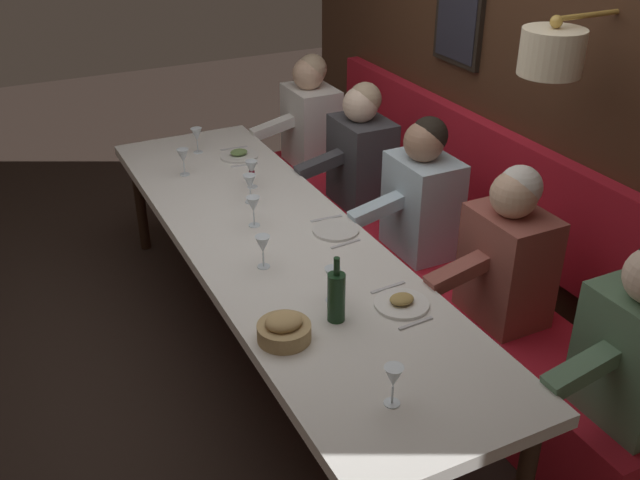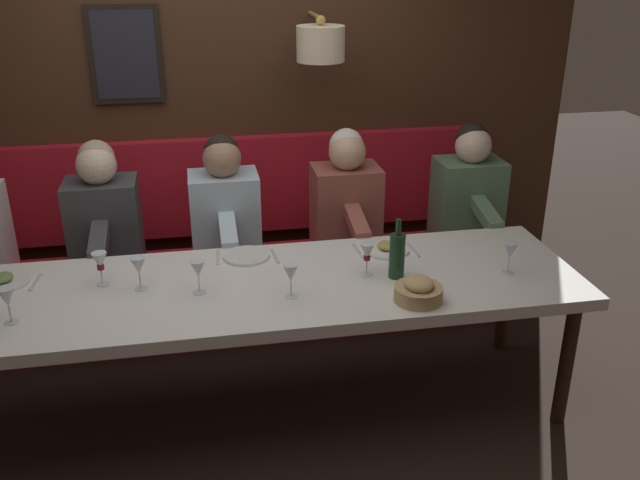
# 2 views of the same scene
# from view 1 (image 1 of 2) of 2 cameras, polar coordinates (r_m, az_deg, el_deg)

# --- Properties ---
(ground_plane) EXTENTS (12.00, 12.00, 0.00)m
(ground_plane) POSITION_cam_1_polar(r_m,az_deg,el_deg) (4.08, -3.13, -9.09)
(ground_plane) COLOR black
(dining_table) EXTENTS (0.90, 3.30, 0.74)m
(dining_table) POSITION_cam_1_polar(r_m,az_deg,el_deg) (3.70, -3.41, -0.72)
(dining_table) COLOR silver
(dining_table) RESTS_ON ground_plane
(banquette_bench) EXTENTS (0.52, 3.50, 0.45)m
(banquette_bench) POSITION_cam_1_polar(r_m,az_deg,el_deg) (4.31, 7.70, -3.42)
(banquette_bench) COLOR red
(banquette_bench) RESTS_ON ground_plane
(back_wall_panel) EXTENTS (0.59, 4.70, 2.90)m
(back_wall_panel) POSITION_cam_1_polar(r_m,az_deg,el_deg) (4.18, 15.49, 11.86)
(back_wall_panel) COLOR #422819
(back_wall_panel) RESTS_ON ground_plane
(diner_nearest) EXTENTS (0.60, 0.40, 0.79)m
(diner_nearest) POSITION_cam_1_polar(r_m,az_deg,el_deg) (3.09, 23.72, -7.21)
(diner_nearest) COLOR #567A5B
(diner_nearest) RESTS_ON banquette_bench
(diner_near) EXTENTS (0.60, 0.40, 0.79)m
(diner_near) POSITION_cam_1_polar(r_m,az_deg,el_deg) (3.53, 14.52, -0.81)
(diner_near) COLOR #934C42
(diner_near) RESTS_ON banquette_bench
(diner_middle) EXTENTS (0.60, 0.40, 0.79)m
(diner_middle) POSITION_cam_1_polar(r_m,az_deg,el_deg) (4.04, 8.00, 3.78)
(diner_middle) COLOR silver
(diner_middle) RESTS_ON banquette_bench
(diner_far) EXTENTS (0.60, 0.40, 0.79)m
(diner_far) POSITION_cam_1_polar(r_m,az_deg,el_deg) (4.57, 3.23, 7.08)
(diner_far) COLOR #3D3D42
(diner_far) RESTS_ON banquette_bench
(diner_farthest) EXTENTS (0.60, 0.40, 0.79)m
(diner_farthest) POSITION_cam_1_polar(r_m,az_deg,el_deg) (5.18, -0.78, 9.78)
(diner_farthest) COLOR white
(diner_farthest) RESTS_ON banquette_bench
(place_setting_0) EXTENTS (0.24, 0.32, 0.01)m
(place_setting_0) POSITION_cam_1_polar(r_m,az_deg,el_deg) (3.74, 1.24, 0.78)
(place_setting_0) COLOR silver
(place_setting_0) RESTS_ON dining_table
(place_setting_1) EXTENTS (0.24, 0.32, 0.05)m
(place_setting_1) POSITION_cam_1_polar(r_m,az_deg,el_deg) (3.17, 6.41, -4.90)
(place_setting_1) COLOR white
(place_setting_1) RESTS_ON dining_table
(place_setting_2) EXTENTS (0.24, 0.32, 0.05)m
(place_setting_2) POSITION_cam_1_polar(r_m,az_deg,el_deg) (4.67, -6.37, 6.65)
(place_setting_2) COLOR silver
(place_setting_2) RESTS_ON dining_table
(wine_glass_0) EXTENTS (0.07, 0.07, 0.16)m
(wine_glass_0) POSITION_cam_1_polar(r_m,az_deg,el_deg) (2.60, 5.78, -10.71)
(wine_glass_0) COLOR silver
(wine_glass_0) RESTS_ON dining_table
(wine_glass_1) EXTENTS (0.07, 0.07, 0.16)m
(wine_glass_1) POSITION_cam_1_polar(r_m,az_deg,el_deg) (3.14, 1.05, -2.97)
(wine_glass_1) COLOR silver
(wine_glass_1) RESTS_ON dining_table
(wine_glass_2) EXTENTS (0.07, 0.07, 0.16)m
(wine_glass_2) POSITION_cam_1_polar(r_m,az_deg,el_deg) (4.75, -9.65, 8.10)
(wine_glass_2) COLOR silver
(wine_glass_2) RESTS_ON dining_table
(wine_glass_3) EXTENTS (0.07, 0.07, 0.16)m
(wine_glass_3) POSITION_cam_1_polar(r_m,az_deg,el_deg) (4.02, -5.53, 4.48)
(wine_glass_3) COLOR silver
(wine_glass_3) RESTS_ON dining_table
(wine_glass_4) EXTENTS (0.07, 0.07, 0.16)m
(wine_glass_4) POSITION_cam_1_polar(r_m,az_deg,el_deg) (4.43, -10.68, 6.44)
(wine_glass_4) COLOR silver
(wine_glass_4) RESTS_ON dining_table
(wine_glass_5) EXTENTS (0.07, 0.07, 0.16)m
(wine_glass_5) POSITION_cam_1_polar(r_m,az_deg,el_deg) (4.20, -5.39, 5.58)
(wine_glass_5) COLOR silver
(wine_glass_5) RESTS_ON dining_table
(wine_glass_6) EXTENTS (0.07, 0.07, 0.16)m
(wine_glass_6) POSITION_cam_1_polar(r_m,az_deg,el_deg) (3.39, -4.51, -0.42)
(wine_glass_6) COLOR silver
(wine_glass_6) RESTS_ON dining_table
(wine_glass_7) EXTENTS (0.07, 0.07, 0.16)m
(wine_glass_7) POSITION_cam_1_polar(r_m,az_deg,el_deg) (3.77, -5.25, 2.72)
(wine_glass_7) COLOR silver
(wine_glass_7) RESTS_ON dining_table
(wine_bottle) EXTENTS (0.08, 0.08, 0.30)m
(wine_bottle) POSITION_cam_1_polar(r_m,az_deg,el_deg) (3.01, 1.29, -4.43)
(wine_bottle) COLOR #19381E
(wine_bottle) RESTS_ON dining_table
(bread_bowl) EXTENTS (0.22, 0.22, 0.12)m
(bread_bowl) POSITION_cam_1_polar(r_m,az_deg,el_deg) (2.94, -2.84, -7.01)
(bread_bowl) COLOR tan
(bread_bowl) RESTS_ON dining_table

